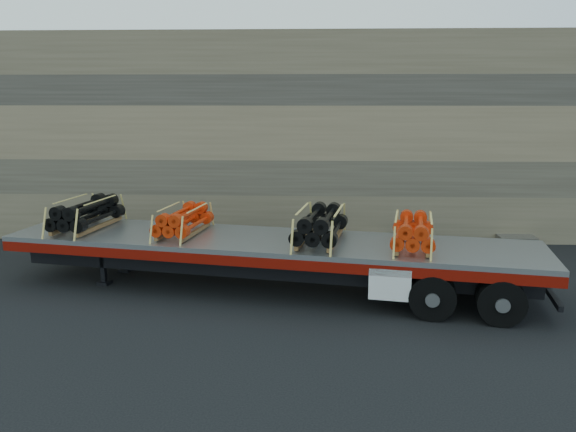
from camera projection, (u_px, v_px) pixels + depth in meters
The scene contains 7 objects.
ground at pixel (304, 292), 14.38m from camera, with size 120.00×120.00×0.00m, color black.
rock_wall at pixel (307, 136), 20.00m from camera, with size 44.00×3.00×7.00m, color #7A6B54.
trailer at pixel (269, 264), 14.42m from camera, with size 13.56×2.61×1.36m, color #9B9DA1, non-canonical shape.
bundle_front at pixel (87, 214), 15.29m from camera, with size 1.10×2.20×0.78m, color black, non-canonical shape.
bundle_midfront at pixel (183, 221), 14.70m from camera, with size 0.97×1.94×0.69m, color red, non-canonical shape.
bundle_midrear at pixel (320, 226), 13.91m from camera, with size 1.11×2.22×0.79m, color black, non-canonical shape.
bundle_rear at pixel (413, 233), 13.44m from camera, with size 0.99×1.98×0.70m, color red, non-canonical shape.
Camera 1 is at (0.17, -13.66, 4.92)m, focal length 35.00 mm.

